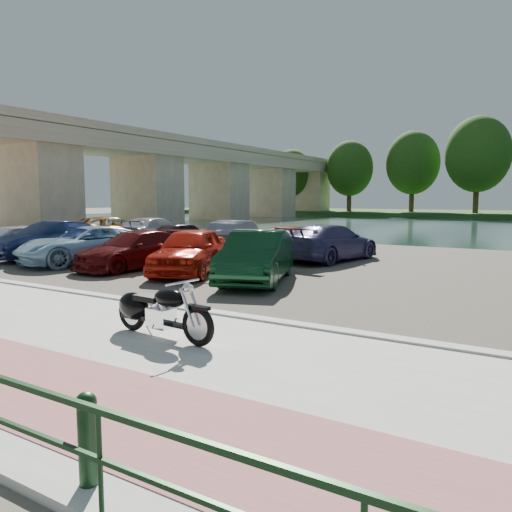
{
  "coord_description": "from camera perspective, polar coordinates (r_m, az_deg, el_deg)",
  "views": [
    {
      "loc": [
        6.78,
        -6.35,
        2.5
      ],
      "look_at": [
        0.42,
        4.02,
        1.1
      ],
      "focal_mm": 35.0,
      "sensor_mm": 36.0,
      "label": 1
    }
  ],
  "objects": [
    {
      "name": "car_9",
      "position": [
        22.96,
        -2.24,
        2.26
      ],
      "size": [
        2.37,
        4.67,
        1.47
      ],
      "primitive_type": "imported",
      "rotation": [
        0.0,
        0.0,
        3.33
      ],
      "color": "slate",
      "rests_on": "parking_lot"
    },
    {
      "name": "far_bank",
      "position": [
        78.67,
        26.65,
        4.28
      ],
      "size": [
        120.0,
        24.0,
        0.6
      ],
      "primitive_type": "cube",
      "color": "#1E4819",
      "rests_on": "ground"
    },
    {
      "name": "promenade",
      "position": [
        8.98,
        -19.71,
        -9.67
      ],
      "size": [
        60.0,
        6.0,
        0.1
      ],
      "primitive_type": "cube",
      "color": "#AFADA5",
      "rests_on": "ground"
    },
    {
      "name": "car_7",
      "position": [
        26.25,
        -11.67,
        2.71
      ],
      "size": [
        3.11,
        5.51,
        1.51
      ],
      "primitive_type": "imported",
      "rotation": [
        0.0,
        0.0,
        3.34
      ],
      "color": "gray",
      "rests_on": "parking_lot"
    },
    {
      "name": "car_0",
      "position": [
        23.89,
        -26.14,
        1.65
      ],
      "size": [
        1.84,
        4.13,
        1.38
      ],
      "primitive_type": "imported",
      "rotation": [
        0.0,
        0.0,
        -0.05
      ],
      "color": "#B2B5BF",
      "rests_on": "parking_lot"
    },
    {
      "name": "car_1",
      "position": [
        22.03,
        -22.41,
        1.67
      ],
      "size": [
        2.08,
        4.79,
        1.53
      ],
      "primitive_type": "imported",
      "rotation": [
        0.0,
        0.0,
        -0.1
      ],
      "color": "#111936",
      "rests_on": "parking_lot"
    },
    {
      "name": "car_11",
      "position": [
        20.02,
        8.45,
        1.54
      ],
      "size": [
        2.79,
        5.28,
        1.46
      ],
      "primitive_type": "imported",
      "rotation": [
        0.0,
        0.0,
        2.99
      ],
      "color": "navy",
      "rests_on": "parking_lot"
    },
    {
      "name": "car_8",
      "position": [
        24.0,
        -8.37,
        2.29
      ],
      "size": [
        1.83,
        4.14,
        1.39
      ],
      "primitive_type": "imported",
      "rotation": [
        0.0,
        0.0,
        3.09
      ],
      "color": "black",
      "rests_on": "parking_lot"
    },
    {
      "name": "car_10",
      "position": [
        21.73,
        3.7,
        1.77
      ],
      "size": [
        3.3,
        5.04,
        1.29
      ],
      "primitive_type": "imported",
      "rotation": [
        0.0,
        0.0,
        3.41
      ],
      "color": "maroon",
      "rests_on": "parking_lot"
    },
    {
      "name": "bridge",
      "position": [
        58.85,
        -4.82,
        9.5
      ],
      "size": [
        7.0,
        56.0,
        8.55
      ],
      "color": "tan",
      "rests_on": "ground"
    },
    {
      "name": "motorcycle",
      "position": [
        8.95,
        -11.52,
        -6.08
      ],
      "size": [
        2.33,
        0.75,
        1.05
      ],
      "rotation": [
        0.0,
        0.0,
        -0.09
      ],
      "color": "black",
      "rests_on": "promenade"
    },
    {
      "name": "car_3",
      "position": [
        18.1,
        -13.73,
        0.69
      ],
      "size": [
        2.19,
        4.69,
        1.33
      ],
      "primitive_type": "imported",
      "rotation": [
        0.0,
        0.0,
        -0.07
      ],
      "color": "#4E0B0B",
      "rests_on": "parking_lot"
    },
    {
      "name": "car_2",
      "position": [
        19.94,
        -18.79,
        1.2
      ],
      "size": [
        3.76,
        5.61,
        1.43
      ],
      "primitive_type": "imported",
      "rotation": [
        0.0,
        0.0,
        -0.29
      ],
      "color": "#94BED7",
      "rests_on": "parking_lot"
    },
    {
      "name": "river",
      "position": [
        46.91,
        23.21,
        3.0
      ],
      "size": [
        120.0,
        40.0,
        0.0
      ],
      "primitive_type": "cube",
      "color": "#1B3130",
      "rests_on": "ground"
    },
    {
      "name": "kerb",
      "position": [
        11.03,
        -7.42,
        -6.22
      ],
      "size": [
        60.0,
        0.3,
        0.14
      ],
      "primitive_type": "cube",
      "color": "#AFADA5",
      "rests_on": "ground"
    },
    {
      "name": "parking_lot",
      "position": [
        18.79,
        10.09,
        -1.11
      ],
      "size": [
        60.0,
        18.0,
        0.04
      ],
      "primitive_type": "cube",
      "color": "#443E36",
      "rests_on": "ground"
    },
    {
      "name": "ground",
      "position": [
        9.62,
        -15.01,
        -8.73
      ],
      "size": [
        200.0,
        200.0,
        0.0
      ],
      "primitive_type": "plane",
      "color": "#595447",
      "rests_on": "ground"
    },
    {
      "name": "car_6",
      "position": [
        27.48,
        -16.26,
        2.78
      ],
      "size": [
        3.34,
        5.83,
        1.53
      ],
      "primitive_type": "imported",
      "rotation": [
        0.0,
        0.0,
        2.99
      ],
      "color": "#9E5D24",
      "rests_on": "parking_lot"
    },
    {
      "name": "car_4",
      "position": [
        16.54,
        -7.55,
        0.62
      ],
      "size": [
        3.31,
        4.81,
        1.52
      ],
      "primitive_type": "imported",
      "rotation": [
        0.0,
        0.0,
        0.38
      ],
      "color": "#AF180B",
      "rests_on": "parking_lot"
    },
    {
      "name": "car_5",
      "position": [
        14.73,
        0.11,
        -0.06
      ],
      "size": [
        3.09,
        4.88,
        1.52
      ],
      "primitive_type": "imported",
      "rotation": [
        0.0,
        0.0,
        0.35
      ],
      "color": "#0F381C",
      "rests_on": "parking_lot"
    }
  ]
}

